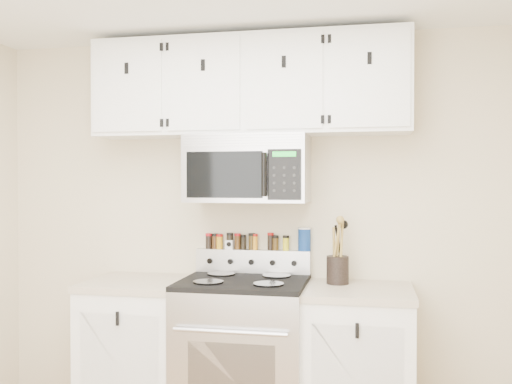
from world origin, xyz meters
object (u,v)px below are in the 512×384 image
range (244,355)px  microwave (248,169)px  utensil_crock (338,268)px  salt_canister (304,239)px

range → microwave: microwave is taller
microwave → utensil_crock: size_ratio=1.92×
range → microwave: size_ratio=1.45×
utensil_crock → salt_canister: bearing=146.4°
microwave → utensil_crock: (0.56, 0.01, -0.61)m
utensil_crock → salt_canister: (-0.22, 0.15, 0.16)m
range → utensil_crock: bearing=13.5°
range → utensil_crock: size_ratio=2.78×
range → salt_canister: (0.34, 0.28, 0.69)m
range → microwave: (0.00, 0.13, 1.14)m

